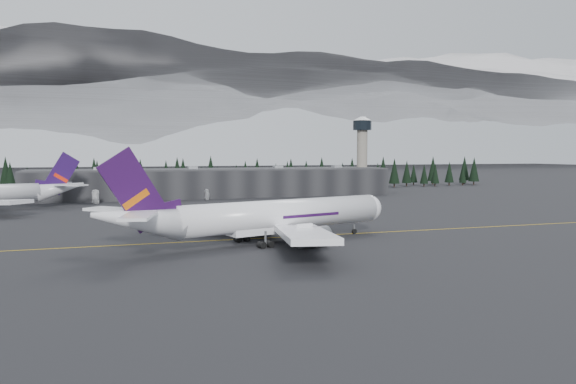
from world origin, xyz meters
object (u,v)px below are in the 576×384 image
object	(u,v)px
control_tower	(362,145)
gse_vehicle_b	(207,198)
gse_vehicle_a	(96,202)
jet_main	(259,217)
terminal	(215,183)

from	to	relation	value
control_tower	gse_vehicle_b	xyz separation A→B (m)	(-81.88, -21.66, -22.61)
control_tower	gse_vehicle_a	distance (m)	130.87
control_tower	jet_main	world-z (taller)	control_tower
terminal	control_tower	bearing A→B (deg)	2.29
terminal	gse_vehicle_a	world-z (taller)	terminal
control_tower	terminal	bearing A→B (deg)	-177.71
gse_vehicle_b	gse_vehicle_a	bearing A→B (deg)	-103.82
terminal	jet_main	size ratio (longest dim) A/B	2.29
jet_main	gse_vehicle_a	world-z (taller)	jet_main
terminal	control_tower	size ratio (longest dim) A/B	4.24
terminal	gse_vehicle_b	distance (m)	20.63
gse_vehicle_b	jet_main	bearing A→B (deg)	-24.86
control_tower	gse_vehicle_a	world-z (taller)	control_tower
gse_vehicle_a	control_tower	bearing A→B (deg)	17.82
control_tower	gse_vehicle_a	bearing A→B (deg)	-168.12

